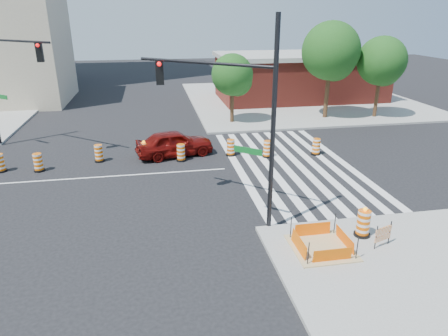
{
  "coord_description": "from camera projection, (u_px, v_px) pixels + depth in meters",
  "views": [
    {
      "loc": [
        3.17,
        -20.85,
        8.28
      ],
      "look_at": [
        6.34,
        -3.42,
        1.4
      ],
      "focal_mm": 32.0,
      "sensor_mm": 36.0,
      "label": 1
    }
  ],
  "objects": [
    {
      "name": "ground",
      "position": [
        98.0,
        177.0,
        21.59
      ],
      "size": [
        120.0,
        120.0,
        0.0
      ],
      "primitive_type": "plane",
      "color": "black",
      "rests_on": "ground"
    },
    {
      "name": "tree_north_d",
      "position": [
        331.0,
        54.0,
        31.73
      ],
      "size": [
        4.6,
        4.6,
        7.82
      ],
      "color": "#382314",
      "rests_on": "ground"
    },
    {
      "name": "sidewalk_ne",
      "position": [
        298.0,
        99.0,
        41.08
      ],
      "size": [
        22.0,
        22.0,
        0.15
      ],
      "primitive_type": "cube",
      "color": "gray",
      "rests_on": "ground"
    },
    {
      "name": "tree_north_c",
      "position": [
        233.0,
        77.0,
        30.86
      ],
      "size": [
        3.25,
        3.22,
        5.48
      ],
      "color": "#382314",
      "rests_on": "ground"
    },
    {
      "name": "pit_drum",
      "position": [
        363.0,
        224.0,
        15.46
      ],
      "size": [
        0.63,
        0.63,
        1.23
      ],
      "color": "black",
      "rests_on": "ground"
    },
    {
      "name": "excavation_pit",
      "position": [
        322.0,
        247.0,
        14.76
      ],
      "size": [
        2.2,
        2.2,
        0.9
      ],
      "color": "tan",
      "rests_on": "ground"
    },
    {
      "name": "median_drum_6",
      "position": [
        181.0,
        153.0,
        23.85
      ],
      "size": [
        0.6,
        0.6,
        1.02
      ],
      "color": "black",
      "rests_on": "ground"
    },
    {
      "name": "signal_pole_nw",
      "position": [
        2.0,
        67.0,
        24.17
      ],
      "size": [
        5.13,
        4.22,
        8.59
      ],
      "rotation": [
        0.0,
        0.0,
        -0.68
      ],
      "color": "black",
      "rests_on": "ground"
    },
    {
      "name": "median_drum_7",
      "position": [
        231.0,
        148.0,
        24.74
      ],
      "size": [
        0.6,
        0.6,
        1.02
      ],
      "color": "black",
      "rests_on": "ground"
    },
    {
      "name": "lane_centerline",
      "position": [
        98.0,
        177.0,
        21.59
      ],
      "size": [
        14.0,
        0.12,
        0.01
      ],
      "primitive_type": "cube",
      "color": "silver",
      "rests_on": "ground"
    },
    {
      "name": "median_drum_5",
      "position": [
        144.0,
        152.0,
        24.1
      ],
      "size": [
        0.6,
        0.6,
        1.18
      ],
      "color": "black",
      "rests_on": "ground"
    },
    {
      "name": "median_drum_3",
      "position": [
        38.0,
        163.0,
        22.27
      ],
      "size": [
        0.6,
        0.6,
        1.02
      ],
      "color": "black",
      "rests_on": "ground"
    },
    {
      "name": "median_drum_2",
      "position": [
        0.0,
        163.0,
        22.2
      ],
      "size": [
        0.6,
        0.6,
        1.02
      ],
      "color": "black",
      "rests_on": "ground"
    },
    {
      "name": "brick_storefront",
      "position": [
        300.0,
        77.0,
        40.27
      ],
      "size": [
        16.5,
        8.5,
        4.6
      ],
      "color": "maroon",
      "rests_on": "ground"
    },
    {
      "name": "tree_north_e",
      "position": [
        382.0,
        64.0,
        32.26
      ],
      "size": [
        3.92,
        3.92,
        6.67
      ],
      "color": "#382314",
      "rests_on": "ground"
    },
    {
      "name": "median_drum_8",
      "position": [
        267.0,
        149.0,
        24.49
      ],
      "size": [
        0.6,
        0.6,
        1.02
      ],
      "color": "black",
      "rests_on": "ground"
    },
    {
      "name": "crosswalk_east",
      "position": [
        291.0,
        164.0,
        23.42
      ],
      "size": [
        6.75,
        13.5,
        0.01
      ],
      "color": "silver",
      "rests_on": "ground"
    },
    {
      "name": "red_coupe",
      "position": [
        175.0,
        143.0,
        24.6
      ],
      "size": [
        5.03,
        2.88,
        1.61
      ],
      "primitive_type": "imported",
      "rotation": [
        0.0,
        0.0,
        1.79
      ],
      "color": "#5D0A08",
      "rests_on": "ground"
    },
    {
      "name": "barricade",
      "position": [
        383.0,
        234.0,
        14.73
      ],
      "size": [
        0.78,
        0.3,
        0.96
      ],
      "rotation": [
        0.0,
        0.0,
        0.32
      ],
      "color": "#E66004",
      "rests_on": "ground"
    },
    {
      "name": "median_drum_9",
      "position": [
        316.0,
        147.0,
        24.9
      ],
      "size": [
        0.6,
        0.6,
        1.02
      ],
      "color": "black",
      "rests_on": "ground"
    },
    {
      "name": "median_drum_4",
      "position": [
        99.0,
        154.0,
        23.73
      ],
      "size": [
        0.6,
        0.6,
        1.02
      ],
      "color": "black",
      "rests_on": "ground"
    },
    {
      "name": "signal_pole_se",
      "position": [
        233.0,
        104.0,
        15.42
      ],
      "size": [
        4.84,
        4.07,
        8.18
      ],
      "rotation": [
        0.0,
        0.0,
        2.45
      ],
      "color": "black",
      "rests_on": "ground"
    }
  ]
}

